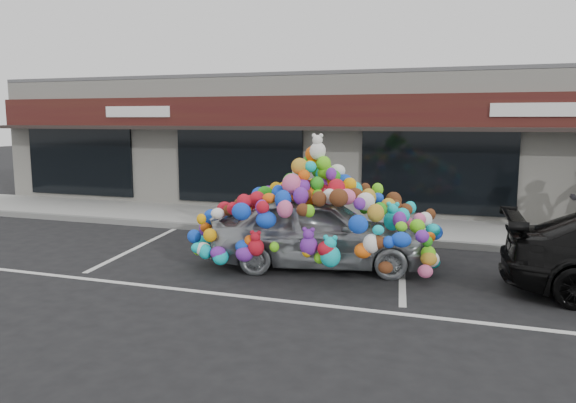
% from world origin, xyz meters
% --- Properties ---
extents(ground, '(90.00, 90.00, 0.00)m').
position_xyz_m(ground, '(0.00, 0.00, 0.00)').
color(ground, black).
rests_on(ground, ground).
extents(shop_building, '(24.00, 7.20, 4.31)m').
position_xyz_m(shop_building, '(0.00, 8.44, 2.16)').
color(shop_building, silver).
rests_on(shop_building, ground).
extents(sidewalk, '(26.00, 3.00, 0.15)m').
position_xyz_m(sidewalk, '(0.00, 4.00, 0.07)').
color(sidewalk, '#9C9C96').
rests_on(sidewalk, ground).
extents(kerb, '(26.00, 0.18, 0.16)m').
position_xyz_m(kerb, '(0.00, 2.50, 0.07)').
color(kerb, slate).
rests_on(kerb, ground).
extents(parking_stripe_left, '(0.73, 4.37, 0.01)m').
position_xyz_m(parking_stripe_left, '(-3.20, 0.20, 0.00)').
color(parking_stripe_left, silver).
rests_on(parking_stripe_left, ground).
extents(parking_stripe_mid, '(0.73, 4.37, 0.01)m').
position_xyz_m(parking_stripe_mid, '(2.80, 0.20, 0.00)').
color(parking_stripe_mid, silver).
rests_on(parking_stripe_mid, ground).
extents(lane_line, '(14.00, 0.12, 0.01)m').
position_xyz_m(lane_line, '(2.00, -2.30, 0.00)').
color(lane_line, silver).
rests_on(lane_line, ground).
extents(toy_car, '(3.09, 4.82, 2.63)m').
position_xyz_m(toy_car, '(1.19, -0.07, 0.89)').
color(toy_car, '#A5AAB0').
rests_on(toy_car, ground).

